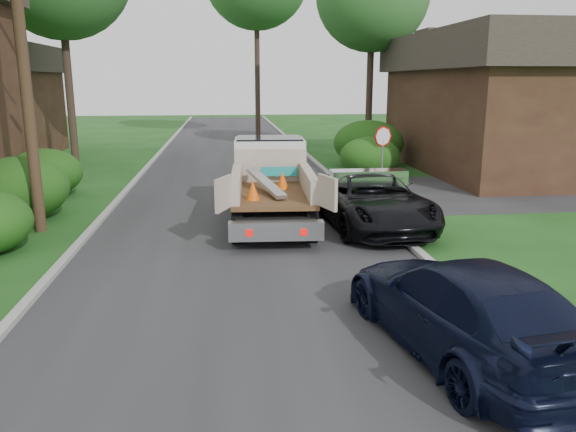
% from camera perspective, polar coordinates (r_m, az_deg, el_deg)
% --- Properties ---
extents(ground, '(120.00, 120.00, 0.00)m').
position_cam_1_polar(ground, '(11.31, -3.94, -7.26)').
color(ground, '#174313').
rests_on(ground, ground).
extents(road, '(8.00, 90.00, 0.02)m').
position_cam_1_polar(road, '(20.96, -5.19, 2.45)').
color(road, '#28282B').
rests_on(road, ground).
extents(side_street, '(16.00, 7.00, 0.02)m').
position_cam_1_polar(side_street, '(23.52, 25.57, 2.38)').
color(side_street, '#28282B').
rests_on(side_street, ground).
extents(curb_left, '(0.20, 90.00, 0.12)m').
position_cam_1_polar(curb_left, '(21.27, -16.31, 2.27)').
color(curb_left, '#9E9E99').
rests_on(curb_left, ground).
extents(curb_right, '(0.20, 90.00, 0.12)m').
position_cam_1_polar(curb_right, '(21.43, 5.85, 2.82)').
color(curb_right, '#9E9E99').
rests_on(curb_right, ground).
extents(stop_sign, '(0.71, 0.32, 2.48)m').
position_cam_1_polar(stop_sign, '(20.48, 9.59, 7.07)').
color(stop_sign, slate).
rests_on(stop_sign, ground).
extents(utility_pole, '(2.42, 1.25, 10.00)m').
position_cam_1_polar(utility_pole, '(16.40, -25.50, 16.34)').
color(utility_pole, '#382619').
rests_on(utility_pole, ground).
extents(house_right, '(9.72, 12.96, 6.20)m').
position_cam_1_polar(house_right, '(28.01, 22.60, 10.76)').
color(house_right, '#351E15').
rests_on(house_right, ground).
extents(hedge_left_b, '(2.86, 2.86, 1.87)m').
position_cam_1_polar(hedge_left_b, '(18.38, -25.69, 2.55)').
color(hedge_left_b, '#1A430F').
rests_on(hedge_left_b, ground).
extents(hedge_left_c, '(2.60, 2.60, 1.70)m').
position_cam_1_polar(hedge_left_c, '(21.77, -23.48, 4.05)').
color(hedge_left_c, '#1A430F').
rests_on(hedge_left_c, ground).
extents(hedge_right_a, '(2.60, 2.60, 1.70)m').
position_cam_1_polar(hedge_right_a, '(24.58, 8.31, 5.99)').
color(hedge_right_a, '#1A430F').
rests_on(hedge_right_a, ground).
extents(hedge_right_b, '(3.38, 3.38, 2.21)m').
position_cam_1_polar(hedge_right_b, '(27.61, 8.17, 7.34)').
color(hedge_right_b, '#1A430F').
rests_on(hedge_right_b, ground).
extents(flatbed_truck, '(2.84, 6.17, 2.29)m').
position_cam_1_polar(flatbed_truck, '(16.90, -1.77, 4.11)').
color(flatbed_truck, black).
rests_on(flatbed_truck, ground).
extents(black_pickup, '(2.92, 5.65, 1.52)m').
position_cam_1_polar(black_pickup, '(15.94, 8.43, 1.62)').
color(black_pickup, black).
rests_on(black_pickup, ground).
extents(navy_suv, '(2.81, 5.25, 1.45)m').
position_cam_1_polar(navy_suv, '(8.88, 17.38, -8.82)').
color(navy_suv, black).
rests_on(navy_suv, ground).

